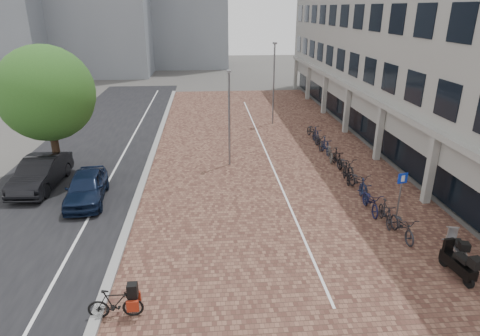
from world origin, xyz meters
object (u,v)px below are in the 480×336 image
Objects in this scene: parking_sign at (401,189)px; scooter_mid at (458,262)px; car_navy at (86,187)px; scooter_front at (456,246)px; hero_bike at (115,303)px; car_dark at (41,173)px.

scooter_mid is at bearing -99.25° from parking_sign.
parking_sign reaches higher than scooter_mid.
scooter_front is at bearing -27.83° from car_navy.
hero_bike is at bearing -157.19° from scooter_front.
car_navy is 16.14m from scooter_mid.
hero_bike is at bearing -166.91° from parking_sign.
parking_sign reaches higher than car_navy.
hero_bike is 12.43m from parking_sign.
car_dark is 19.52m from scooter_front.
parking_sign is (16.97, -4.93, 0.66)m from car_dark.
scooter_front is at bearing 54.68° from scooter_mid.
scooter_mid is (11.42, 1.06, 0.08)m from hero_bike.
parking_sign is (-0.22, 4.23, 0.85)m from scooter_mid.
parking_sign is (-0.79, 3.16, 0.93)m from scooter_front.
scooter_front is 0.70× the size of parking_sign.
car_dark reaches higher than scooter_mid.
hero_bike is 0.76× the size of parking_sign.
parking_sign is (11.21, 5.29, 0.93)m from hero_bike.
scooter_mid is at bearing -85.22° from hero_bike.
car_navy is at bearing 170.23° from scooter_front.
hero_bike is 1.09× the size of scooter_front.
car_navy is at bearing -31.16° from car_dark.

